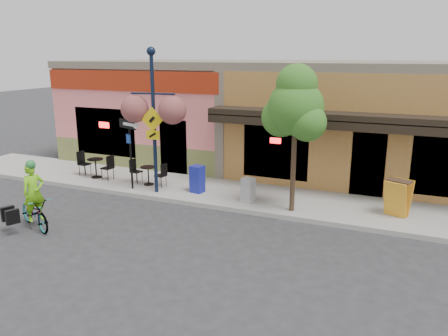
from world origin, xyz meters
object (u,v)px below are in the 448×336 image
building (276,113)px  newspaper_box_blue (197,179)px  newspaper_box_grey (248,190)px  street_tree (294,139)px  cyclist_rider (35,201)px  one_way_sign (131,155)px  lamp_post (154,122)px  bicycle (35,212)px

building → newspaper_box_blue: bearing=-99.5°
newspaper_box_blue → newspaper_box_grey: bearing=2.2°
newspaper_box_blue → street_tree: street_tree is taller
cyclist_rider → newspaper_box_grey: cyclist_rider is taller
newspaper_box_blue → street_tree: 3.93m
cyclist_rider → newspaper_box_grey: size_ratio=2.05×
newspaper_box_grey → street_tree: (1.51, -0.23, 1.83)m
building → one_way_sign: 7.37m
lamp_post → one_way_sign: bearing=172.0°
lamp_post → street_tree: bearing=-8.3°
bicycle → street_tree: (6.42, 3.84, 1.91)m
building → bicycle: bearing=-110.9°
building → cyclist_rider: size_ratio=11.18×
building → cyclist_rider: (-3.90, -10.36, -1.44)m
street_tree → lamp_post: bearing=-180.0°
newspaper_box_blue → bicycle: bearing=-113.6°
lamp_post → building: bearing=62.1°
one_way_sign → newspaper_box_grey: bearing=22.9°
building → one_way_sign: size_ratio=7.35×
bicycle → one_way_sign: 4.00m
lamp_post → one_way_sign: lamp_post is taller
building → bicycle: size_ratio=10.34×
newspaper_box_grey → street_tree: street_tree is taller
cyclist_rider → newspaper_box_blue: (2.89, 4.36, -0.19)m
one_way_sign → newspaper_box_grey: (4.29, 0.24, -0.84)m
lamp_post → one_way_sign: 1.56m
building → newspaper_box_blue: 6.29m
building → lamp_post: 6.93m
bicycle → newspaper_box_grey: 6.38m
bicycle → lamp_post: (1.62, 3.84, 2.13)m
street_tree → bicycle: bearing=-149.1°
one_way_sign → newspaper_box_blue: one_way_sign is taller
building → newspaper_box_grey: 6.58m
lamp_post → newspaper_box_grey: 3.89m
bicycle → street_tree: size_ratio=0.40×
newspaper_box_blue → newspaper_box_grey: 1.99m
one_way_sign → newspaper_box_blue: bearing=32.5°
one_way_sign → newspaper_box_grey: one_way_sign is taller
cyclist_rider → street_tree: street_tree is taller
street_tree → building: bearing=110.8°
bicycle → newspaper_box_blue: (2.94, 4.36, 0.16)m
building → bicycle: 11.23m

